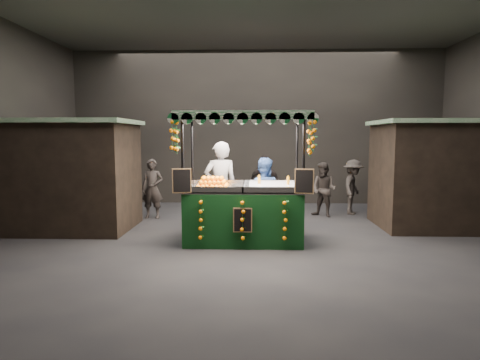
{
  "coord_description": "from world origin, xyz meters",
  "views": [
    {
      "loc": [
        -0.06,
        -8.51,
        2.2
      ],
      "look_at": [
        -0.37,
        0.35,
        1.26
      ],
      "focal_mm": 30.59,
      "sensor_mm": 36.0,
      "label": 1
    }
  ],
  "objects": [
    {
      "name": "shopper_1",
      "position": [
        1.86,
        2.72,
        0.75
      ],
      "size": [
        0.93,
        0.9,
        1.51
      ],
      "rotation": [
        0.0,
        0.0,
        -0.65
      ],
      "color": "#2E2826",
      "rests_on": "ground"
    },
    {
      "name": "vendor_blue",
      "position": [
        0.15,
        0.96,
        0.86
      ],
      "size": [
        0.94,
        0.79,
        1.72
      ],
      "rotation": [
        0.0,
        0.0,
        2.96
      ],
      "color": "navy",
      "rests_on": "ground"
    },
    {
      "name": "ground",
      "position": [
        0.0,
        0.0,
        0.0
      ],
      "size": [
        12.0,
        12.0,
        0.0
      ],
      "primitive_type": "plane",
      "color": "black",
      "rests_on": "ground"
    },
    {
      "name": "neighbour_stall_left",
      "position": [
        -4.4,
        1.0,
        1.31
      ],
      "size": [
        3.0,
        2.2,
        2.6
      ],
      "color": "black",
      "rests_on": "ground"
    },
    {
      "name": "shopper_0",
      "position": [
        -2.82,
        2.38,
        0.8
      ],
      "size": [
        0.6,
        0.41,
        1.61
      ],
      "rotation": [
        0.0,
        0.0,
        -0.04
      ],
      "color": "#2C2724",
      "rests_on": "ground"
    },
    {
      "name": "shopper_2",
      "position": [
        0.26,
        3.78,
        0.82
      ],
      "size": [
        1.02,
        0.58,
        1.65
      ],
      "rotation": [
        0.0,
        0.0,
        2.95
      ],
      "color": "black",
      "rests_on": "ground"
    },
    {
      "name": "juice_stall",
      "position": [
        -0.27,
        -0.09,
        0.84
      ],
      "size": [
        2.78,
        1.64,
        2.7
      ],
      "color": "black",
      "rests_on": "ground"
    },
    {
      "name": "shopper_3",
      "position": [
        2.75,
        3.11,
        0.78
      ],
      "size": [
        0.95,
        1.16,
        1.56
      ],
      "rotation": [
        0.0,
        0.0,
        1.13
      ],
      "color": "#2C2724",
      "rests_on": "ground"
    },
    {
      "name": "market_hall",
      "position": [
        0.0,
        0.0,
        3.38
      ],
      "size": [
        12.1,
        10.1,
        5.05
      ],
      "color": "black",
      "rests_on": "ground"
    },
    {
      "name": "neighbour_stall_right",
      "position": [
        4.4,
        1.5,
        1.31
      ],
      "size": [
        3.0,
        2.2,
        2.6
      ],
      "color": "black",
      "rests_on": "ground"
    },
    {
      "name": "vendor_grey",
      "position": [
        -0.84,
        0.84,
        1.05
      ],
      "size": [
        0.85,
        0.66,
        2.09
      ],
      "rotation": [
        0.0,
        0.0,
        3.36
      ],
      "color": "slate",
      "rests_on": "ground"
    },
    {
      "name": "shopper_4",
      "position": [
        -4.21,
        4.12,
        0.94
      ],
      "size": [
        1.1,
        1.04,
        1.89
      ],
      "rotation": [
        0.0,
        0.0,
        3.8
      ],
      "color": "black",
      "rests_on": "ground"
    }
  ]
}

